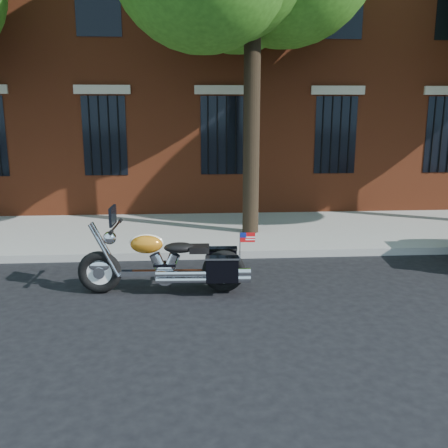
{
  "coord_description": "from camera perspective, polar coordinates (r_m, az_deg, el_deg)",
  "views": [
    {
      "loc": [
        -0.87,
        -8.02,
        2.82
      ],
      "look_at": [
        -0.25,
        0.8,
        0.82
      ],
      "focal_mm": 40.0,
      "sensor_mm": 36.0,
      "label": 1
    }
  ],
  "objects": [
    {
      "name": "curb",
      "position": [
        9.83,
        1.19,
        -3.45
      ],
      "size": [
        40.0,
        0.16,
        0.15
      ],
      "primitive_type": "cube",
      "color": "gray",
      "rests_on": "ground"
    },
    {
      "name": "building",
      "position": [
        18.38,
        -1.37,
        22.73
      ],
      "size": [
        26.0,
        10.08,
        12.0
      ],
      "color": "maroon",
      "rests_on": "ground"
    },
    {
      "name": "motorcycle",
      "position": [
        7.9,
        -6.13,
        -4.6
      ],
      "size": [
        2.75,
        0.83,
        1.39
      ],
      "rotation": [
        0.0,
        0.0,
        -0.04
      ],
      "color": "black",
      "rests_on": "ground"
    },
    {
      "name": "ground",
      "position": [
        8.55,
        2.03,
        -6.51
      ],
      "size": [
        120.0,
        120.0,
        0.0
      ],
      "primitive_type": "plane",
      "color": "black",
      "rests_on": "ground"
    },
    {
      "name": "sidewalk",
      "position": [
        11.64,
        0.36,
        -0.87
      ],
      "size": [
        40.0,
        3.6,
        0.15
      ],
      "primitive_type": "cube",
      "color": "gray",
      "rests_on": "ground"
    }
  ]
}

